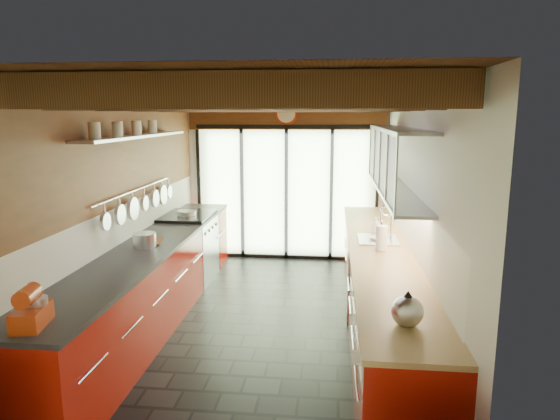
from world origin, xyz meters
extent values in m
plane|color=black|center=(0.00, 0.00, 0.00)|extent=(5.50, 5.50, 0.00)
plane|color=silver|center=(0.00, 2.75, 1.30)|extent=(3.20, 0.00, 3.20)
plane|color=silver|center=(0.00, -2.75, 1.30)|extent=(3.20, 0.00, 3.20)
plane|color=silver|center=(-1.60, 0.00, 1.30)|extent=(0.00, 5.50, 5.50)
plane|color=silver|center=(1.60, 0.00, 1.30)|extent=(0.00, 5.50, 5.50)
plane|color=#472814|center=(0.00, 0.00, 2.60)|extent=(5.50, 5.50, 0.00)
cube|color=#593316|center=(0.00, -2.25, 2.48)|extent=(3.14, 0.14, 0.22)
cube|color=#593316|center=(0.00, -1.35, 2.48)|extent=(3.14, 0.14, 0.22)
cube|color=#593316|center=(0.00, -0.45, 2.48)|extent=(3.14, 0.14, 0.22)
cube|color=#593316|center=(0.00, 0.45, 2.48)|extent=(3.14, 0.14, 0.22)
cube|color=#593316|center=(0.00, 1.35, 2.48)|extent=(3.14, 0.14, 0.22)
cube|color=#593316|center=(0.00, 2.25, 2.48)|extent=(3.14, 0.14, 0.22)
cube|color=brown|center=(0.00, 2.71, 2.35)|extent=(3.14, 0.06, 0.50)
plane|color=brown|center=(-1.57, 0.20, 1.98)|extent=(0.00, 4.90, 4.90)
plane|color=#C6EAAD|center=(0.00, 2.73, 1.08)|extent=(2.90, 0.00, 2.90)
cube|color=black|center=(-1.45, 2.72, 1.07)|extent=(0.05, 0.04, 2.15)
cube|color=black|center=(1.45, 2.72, 1.07)|extent=(0.05, 0.04, 2.15)
cube|color=black|center=(0.00, 2.69, 1.07)|extent=(0.06, 0.05, 2.15)
cube|color=black|center=(0.00, 2.69, 2.15)|extent=(2.90, 0.05, 0.06)
cylinder|color=#AC2D0D|center=(0.00, 2.67, 2.35)|extent=(0.34, 0.04, 0.34)
cylinder|color=beige|center=(0.00, 2.65, 2.35)|extent=(0.28, 0.02, 0.28)
cube|color=#9C1308|center=(-1.28, 0.00, 0.44)|extent=(0.65, 5.00, 0.88)
cube|color=black|center=(-1.28, 0.00, 0.90)|extent=(0.68, 5.00, 0.04)
cube|color=silver|center=(-1.28, 1.45, 0.44)|extent=(0.66, 0.90, 0.90)
cube|color=black|center=(-1.28, 1.45, 0.93)|extent=(0.65, 0.90, 0.06)
cube|color=#9C1308|center=(1.28, 0.00, 0.44)|extent=(0.65, 5.00, 0.88)
cube|color=#A88851|center=(1.28, 0.00, 0.90)|extent=(0.68, 5.00, 0.04)
cube|color=white|center=(0.95, 0.40, 0.44)|extent=(0.02, 0.60, 0.84)
cube|color=silver|center=(1.28, 0.40, 0.93)|extent=(0.45, 0.52, 0.02)
cylinder|color=silver|center=(1.42, 0.40, 1.10)|extent=(0.02, 0.02, 0.34)
torus|color=silver|center=(1.36, 0.40, 1.27)|extent=(0.14, 0.02, 0.14)
plane|color=silver|center=(1.26, 0.30, 1.85)|extent=(0.00, 3.00, 3.00)
cube|color=#9EA0A5|center=(1.43, 0.30, 1.51)|extent=(0.34, 3.00, 0.03)
cube|color=#9EA0A5|center=(1.43, 0.30, 2.19)|extent=(0.34, 3.00, 0.03)
cylinder|color=silver|center=(-1.54, 0.30, 1.47)|extent=(0.02, 2.20, 0.02)
cube|color=silver|center=(-1.45, 0.20, 2.10)|extent=(0.28, 2.60, 0.03)
cylinder|color=silver|center=(-1.50, -0.60, 1.29)|extent=(0.04, 0.18, 0.18)
cylinder|color=silver|center=(-1.50, -0.25, 1.29)|extent=(0.04, 0.22, 0.22)
cylinder|color=silver|center=(-1.50, 0.10, 1.29)|extent=(0.04, 0.26, 0.26)
cylinder|color=silver|center=(-1.50, 0.45, 1.29)|extent=(0.04, 0.18, 0.18)
cylinder|color=silver|center=(-1.50, 0.80, 1.29)|extent=(0.04, 0.22, 0.22)
cylinder|color=silver|center=(-1.50, 1.10, 1.29)|extent=(0.04, 0.26, 0.26)
cylinder|color=silver|center=(-1.50, 1.35, 1.29)|extent=(0.04, 0.18, 0.18)
cube|color=#B8340E|center=(-1.27, -2.25, 0.99)|extent=(0.24, 0.35, 0.14)
cylinder|color=#B8340E|center=(-1.27, -2.27, 1.15)|extent=(0.16, 0.23, 0.13)
cylinder|color=silver|center=(-1.27, -2.19, 1.03)|extent=(0.19, 0.19, 0.14)
cylinder|color=silver|center=(-1.27, -0.18, 1.00)|extent=(0.26, 0.26, 0.16)
cylinder|color=silver|center=(-1.27, 1.39, 0.97)|extent=(0.31, 0.31, 0.10)
cube|color=brown|center=(-1.27, 0.01, 0.93)|extent=(0.28, 0.36, 0.03)
sphere|color=silver|center=(1.27, -1.96, 1.03)|extent=(0.24, 0.24, 0.22)
cone|color=black|center=(1.27, -1.96, 1.15)|extent=(0.09, 0.09, 0.06)
cylinder|color=silver|center=(1.27, -1.84, 1.04)|extent=(0.03, 0.09, 0.05)
cylinder|color=white|center=(1.27, -0.04, 1.05)|extent=(0.13, 0.13, 0.26)
cylinder|color=silver|center=(1.27, -0.04, 1.21)|extent=(0.03, 0.03, 0.05)
imported|color=silver|center=(1.27, 0.73, 1.02)|extent=(0.10, 0.10, 0.20)
imported|color=silver|center=(1.27, 0.38, 0.94)|extent=(0.23, 0.23, 0.05)
camera|label=1|loc=(0.75, -5.24, 2.34)|focal=32.00mm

